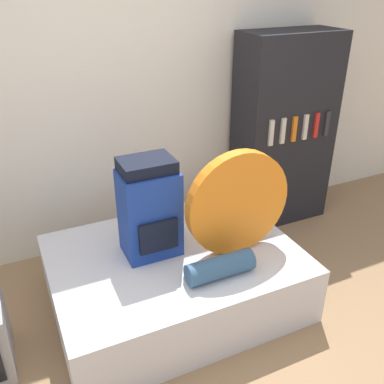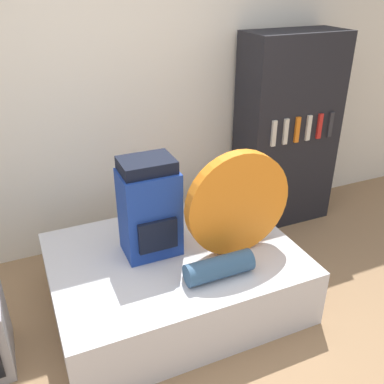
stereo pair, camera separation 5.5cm
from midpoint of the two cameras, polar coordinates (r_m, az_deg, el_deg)
ground_plane at (r=2.84m, az=1.18°, el=-23.14°), size 16.00×16.00×0.00m
wall_back at (r=3.54m, az=-11.20°, el=12.34°), size 8.00×0.05×2.60m
bed at (r=3.16m, az=-2.83°, el=-11.28°), size 1.70×1.26×0.43m
backpack at (r=2.88m, az=-6.22°, el=-2.28°), size 0.38×0.32×0.69m
tent_bag at (r=2.88m, az=5.55°, el=-1.47°), size 0.75×0.09×0.75m
sleeping_roll at (r=2.78m, az=3.22°, el=-9.95°), size 0.45×0.15×0.15m
bookshelf at (r=4.04m, az=11.70°, el=7.91°), size 0.89×0.45×1.76m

